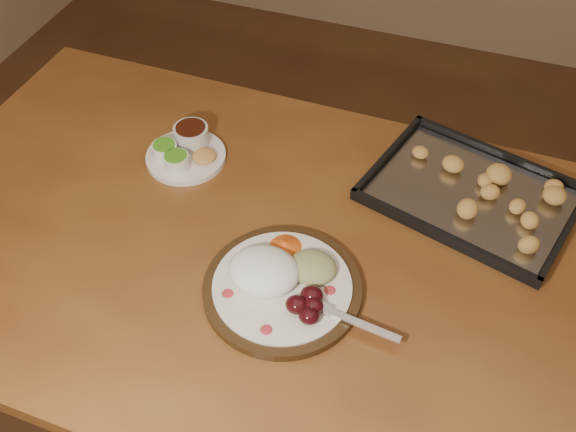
% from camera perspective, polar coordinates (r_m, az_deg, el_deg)
% --- Properties ---
extents(ground, '(4.00, 4.00, 0.00)m').
position_cam_1_polar(ground, '(1.86, 5.69, -18.46)').
color(ground, brown).
rests_on(ground, ground).
extents(dining_table, '(1.51, 0.92, 0.75)m').
position_cam_1_polar(dining_table, '(1.31, -1.95, -5.25)').
color(dining_table, brown).
rests_on(dining_table, ground).
extents(dinner_plate, '(0.37, 0.29, 0.07)m').
position_cam_1_polar(dinner_plate, '(1.15, -0.63, -5.82)').
color(dinner_plate, black).
rests_on(dinner_plate, dining_table).
extents(condiment_saucer, '(0.17, 0.17, 0.06)m').
position_cam_1_polar(condiment_saucer, '(1.41, -9.13, 5.81)').
color(condiment_saucer, white).
rests_on(condiment_saucer, dining_table).
extents(baking_tray, '(0.46, 0.39, 0.04)m').
position_cam_1_polar(baking_tray, '(1.36, 15.94, 2.01)').
color(baking_tray, black).
rests_on(baking_tray, dining_table).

